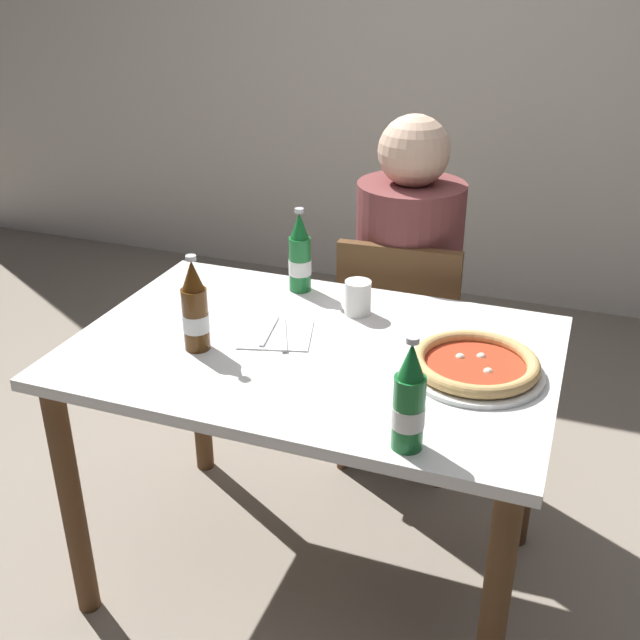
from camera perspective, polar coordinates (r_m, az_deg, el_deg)
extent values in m
plane|color=gray|center=(2.35, -0.45, -18.30)|extent=(8.00, 8.00, 0.00)
cube|color=silver|center=(3.83, 12.02, 20.38)|extent=(7.00, 0.10, 2.60)
cube|color=silver|center=(1.91, -0.52, -2.37)|extent=(1.20, 0.80, 0.03)
cylinder|color=brown|center=(2.12, -18.14, -12.93)|extent=(0.06, 0.06, 0.72)
cylinder|color=brown|center=(1.78, 12.87, -21.00)|extent=(0.06, 0.06, 0.72)
cylinder|color=brown|center=(2.57, -9.09, -4.30)|extent=(0.06, 0.06, 0.72)
cylinder|color=brown|center=(2.30, 15.47, -8.94)|extent=(0.06, 0.06, 0.72)
cube|color=brown|center=(2.61, 6.38, -1.85)|extent=(0.42, 0.42, 0.04)
cube|color=brown|center=(2.36, 5.76, 0.92)|extent=(0.38, 0.06, 0.40)
cylinder|color=brown|center=(2.85, 10.21, -4.78)|extent=(0.04, 0.04, 0.41)
cylinder|color=brown|center=(2.90, 3.54, -3.81)|extent=(0.04, 0.04, 0.41)
cylinder|color=brown|center=(2.56, 9.12, -8.52)|extent=(0.04, 0.04, 0.41)
cylinder|color=brown|center=(2.62, 1.71, -7.36)|extent=(0.04, 0.04, 0.41)
cube|color=#2D3342|center=(2.70, 6.06, -5.88)|extent=(0.32, 0.28, 0.45)
cylinder|color=brown|center=(2.47, 6.60, 4.00)|extent=(0.34, 0.34, 0.55)
sphere|color=beige|center=(2.36, 7.07, 12.46)|extent=(0.22, 0.22, 0.22)
cylinder|color=white|center=(1.82, 11.51, -3.74)|extent=(0.33, 0.33, 0.01)
cylinder|color=#BC381E|center=(1.82, 11.55, -3.44)|extent=(0.24, 0.24, 0.01)
torus|color=tan|center=(1.81, 11.58, -3.13)|extent=(0.30, 0.30, 0.03)
sphere|color=silver|center=(1.85, 10.47, -2.82)|extent=(0.02, 0.02, 0.02)
sphere|color=silver|center=(1.80, 12.49, -3.88)|extent=(0.02, 0.02, 0.02)
sphere|color=silver|center=(1.86, 12.00, -2.77)|extent=(0.02, 0.02, 0.02)
cylinder|color=#196B2D|center=(2.19, -1.51, 4.21)|extent=(0.06, 0.06, 0.16)
cone|color=#196B2D|center=(2.15, -1.55, 7.12)|extent=(0.05, 0.05, 0.07)
cylinder|color=#B7B7BC|center=(2.14, -1.57, 8.22)|extent=(0.03, 0.03, 0.01)
cylinder|color=white|center=(2.20, -1.51, 4.02)|extent=(0.07, 0.07, 0.04)
cylinder|color=#196B2D|center=(1.51, 6.65, -6.92)|extent=(0.06, 0.06, 0.16)
cone|color=#196B2D|center=(1.45, 6.88, -3.02)|extent=(0.05, 0.05, 0.07)
cylinder|color=#B7B7BC|center=(1.43, 6.98, -1.49)|extent=(0.03, 0.03, 0.01)
cylinder|color=white|center=(1.51, 6.63, -7.18)|extent=(0.07, 0.07, 0.04)
cylinder|color=#512D0F|center=(1.89, -9.31, 0.06)|extent=(0.06, 0.06, 0.16)
cone|color=#512D0F|center=(1.84, -9.57, 3.35)|extent=(0.05, 0.05, 0.07)
cylinder|color=#B7B7BC|center=(1.82, -9.67, 4.62)|extent=(0.03, 0.03, 0.01)
cylinder|color=white|center=(1.89, -9.29, -0.16)|extent=(0.07, 0.07, 0.04)
cube|color=white|center=(1.97, -3.29, -1.03)|extent=(0.22, 0.22, 0.00)
cube|color=silver|center=(1.96, -2.75, -1.01)|extent=(0.09, 0.18, 0.00)
cube|color=silver|center=(1.97, -3.82, -0.83)|extent=(0.04, 0.17, 0.00)
cylinder|color=white|center=(2.06, 2.85, 1.69)|extent=(0.07, 0.07, 0.09)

